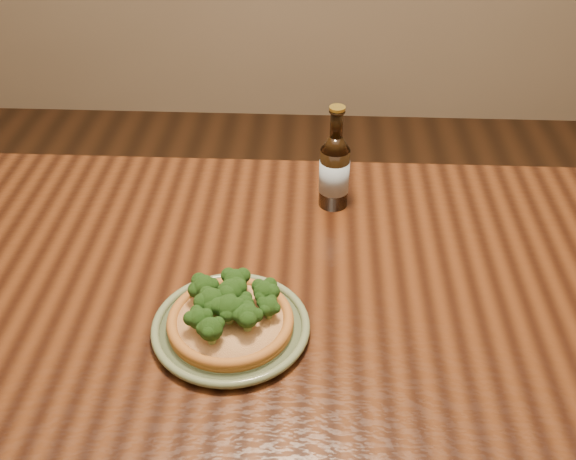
{
  "coord_description": "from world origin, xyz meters",
  "views": [
    {
      "loc": [
        0.07,
        -0.78,
        1.54
      ],
      "look_at": [
        0.03,
        0.19,
        0.82
      ],
      "focal_mm": 42.0,
      "sensor_mm": 36.0,
      "label": 1
    }
  ],
  "objects_px": {
    "beer_bottle": "(334,170)",
    "plate": "(231,327)",
    "pizza": "(230,315)",
    "table": "(272,330)"
  },
  "relations": [
    {
      "from": "table",
      "to": "plate",
      "type": "bearing_deg",
      "value": -120.75
    },
    {
      "from": "plate",
      "to": "pizza",
      "type": "distance_m",
      "value": 0.02
    },
    {
      "from": "plate",
      "to": "beer_bottle",
      "type": "distance_m",
      "value": 0.42
    },
    {
      "from": "beer_bottle",
      "to": "table",
      "type": "bearing_deg",
      "value": -98.8
    },
    {
      "from": "pizza",
      "to": "beer_bottle",
      "type": "distance_m",
      "value": 0.41
    },
    {
      "from": "plate",
      "to": "pizza",
      "type": "relative_size",
      "value": 1.26
    },
    {
      "from": "plate",
      "to": "beer_bottle",
      "type": "xyz_separation_m",
      "value": [
        0.17,
        0.38,
        0.07
      ]
    },
    {
      "from": "plate",
      "to": "table",
      "type": "bearing_deg",
      "value": 59.25
    },
    {
      "from": "table",
      "to": "plate",
      "type": "xyz_separation_m",
      "value": [
        -0.06,
        -0.1,
        0.1
      ]
    },
    {
      "from": "beer_bottle",
      "to": "plate",
      "type": "bearing_deg",
      "value": -101.38
    }
  ]
}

